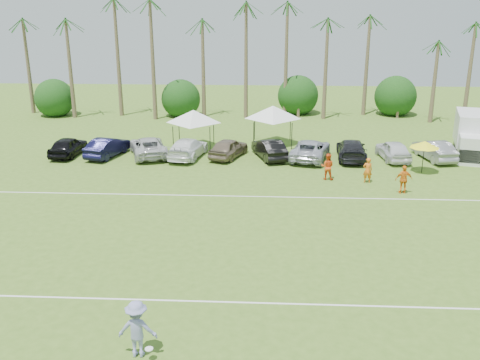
{
  "coord_description": "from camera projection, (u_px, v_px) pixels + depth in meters",
  "views": [
    {
      "loc": [
        2.85,
        -16.14,
        11.03
      ],
      "look_at": [
        1.37,
        12.29,
        1.6
      ],
      "focal_mm": 40.0,
      "sensor_mm": 36.0,
      "label": 1
    }
  ],
  "objects": [
    {
      "name": "parked_car_4",
      "position": [
        229.0,
        148.0,
        40.06
      ],
      "size": [
        3.11,
        4.61,
        1.46
      ],
      "primitive_type": "imported",
      "rotation": [
        0.0,
        0.0,
        2.78
      ],
      "color": "#776752",
      "rests_on": "ground"
    },
    {
      "name": "palm_tree_8",
      "position": [
        373.0,
        42.0,
        51.94
      ],
      "size": [
        2.4,
        2.4,
        8.9
      ],
      "color": "brown",
      "rests_on": "ground"
    },
    {
      "name": "palm_tree_5",
      "position": [
        240.0,
        32.0,
        52.31
      ],
      "size": [
        2.4,
        2.4,
        9.9
      ],
      "color": "brown",
      "rests_on": "ground"
    },
    {
      "name": "frisbee_player",
      "position": [
        137.0,
        329.0,
        17.32
      ],
      "size": [
        1.29,
        0.77,
        1.99
      ],
      "rotation": [
        0.0,
        0.0,
        3.13
      ],
      "color": "#8589BD",
      "rests_on": "ground"
    },
    {
      "name": "sideline_player_b",
      "position": [
        327.0,
        167.0,
        34.94
      ],
      "size": [
        0.98,
        0.83,
        1.76
      ],
      "primitive_type": "imported",
      "rotation": [
        0.0,
        0.0,
        2.93
      ],
      "color": "#E75219",
      "rests_on": "ground"
    },
    {
      "name": "sideline_player_a",
      "position": [
        368.0,
        170.0,
        34.37
      ],
      "size": [
        0.61,
        0.41,
        1.65
      ],
      "primitive_type": "imported",
      "rotation": [
        0.0,
        0.0,
        3.16
      ],
      "color": "orange",
      "rests_on": "ground"
    },
    {
      "name": "palm_tree_0",
      "position": [
        21.0,
        41.0,
        53.67
      ],
      "size": [
        2.4,
        2.4,
        8.9
      ],
      "color": "brown",
      "rests_on": "ground"
    },
    {
      "name": "palm_tree_6",
      "position": [
        281.0,
        23.0,
        51.84
      ],
      "size": [
        2.4,
        2.4,
        10.9
      ],
      "color": "brown",
      "rests_on": "ground"
    },
    {
      "name": "bush_tree_0",
      "position": [
        60.0,
        96.0,
        56.26
      ],
      "size": [
        4.0,
        4.0,
        4.0
      ],
      "color": "brown",
      "rests_on": "ground"
    },
    {
      "name": "canopy_tent_right",
      "position": [
        273.0,
        106.0,
        42.96
      ],
      "size": [
        4.62,
        4.62,
        3.75
      ],
      "color": "black",
      "rests_on": "ground"
    },
    {
      "name": "bush_tree_2",
      "position": [
        298.0,
        98.0,
        55.02
      ],
      "size": [
        4.0,
        4.0,
        4.0
      ],
      "color": "brown",
      "rests_on": "ground"
    },
    {
      "name": "bush_tree_1",
      "position": [
        183.0,
        97.0,
        55.61
      ],
      "size": [
        4.0,
        4.0,
        4.0
      ],
      "color": "brown",
      "rests_on": "ground"
    },
    {
      "name": "parked_car_5",
      "position": [
        269.0,
        149.0,
        39.83
      ],
      "size": [
        2.84,
        4.68,
        1.46
      ],
      "primitive_type": "imported",
      "rotation": [
        0.0,
        0.0,
        3.46
      ],
      "color": "black",
      "rests_on": "ground"
    },
    {
      "name": "palm_tree_9",
      "position": [
        426.0,
        33.0,
        51.42
      ],
      "size": [
        2.4,
        2.4,
        9.9
      ],
      "color": "brown",
      "rests_on": "ground"
    },
    {
      "name": "parked_car_1",
      "position": [
        108.0,
        147.0,
        40.31
      ],
      "size": [
        2.63,
        4.67,
        1.46
      ],
      "primitive_type": "imported",
      "rotation": [
        0.0,
        0.0,
        2.88
      ],
      "color": "black",
      "rests_on": "ground"
    },
    {
      "name": "market_umbrella",
      "position": [
        425.0,
        144.0,
        35.98
      ],
      "size": [
        2.0,
        2.0,
        2.23
      ],
      "color": "black",
      "rests_on": "ground"
    },
    {
      "name": "ground",
      "position": [
        183.0,
        331.0,
        18.91
      ],
      "size": [
        120.0,
        120.0,
        0.0
      ],
      "primitive_type": "plane",
      "color": "#476A1F",
      "rests_on": "ground"
    },
    {
      "name": "palm_tree_10",
      "position": [
        480.0,
        23.0,
        50.9
      ],
      "size": [
        2.4,
        2.4,
        10.9
      ],
      "color": "brown",
      "rests_on": "ground"
    },
    {
      "name": "palm_tree_3",
      "position": [
        158.0,
        14.0,
        52.17
      ],
      "size": [
        2.4,
        2.4,
        11.9
      ],
      "color": "brown",
      "rests_on": "ground"
    },
    {
      "name": "parked_car_0",
      "position": [
        68.0,
        146.0,
        40.51
      ],
      "size": [
        2.02,
        4.39,
        1.46
      ],
      "primitive_type": "imported",
      "rotation": [
        0.0,
        0.0,
        3.07
      ],
      "color": "black",
      "rests_on": "ground"
    },
    {
      "name": "canopy_tent_left",
      "position": [
        193.0,
        110.0,
        41.97
      ],
      "size": [
        4.42,
        4.42,
        3.58
      ],
      "color": "black",
      "rests_on": "ground"
    },
    {
      "name": "parked_car_2",
      "position": [
        148.0,
        147.0,
        40.41
      ],
      "size": [
        4.03,
        5.75,
        1.46
      ],
      "primitive_type": "imported",
      "rotation": [
        0.0,
        0.0,
        3.48
      ],
      "color": "silver",
      "rests_on": "ground"
    },
    {
      "name": "field_lines",
      "position": [
        208.0,
        237.0,
        26.49
      ],
      "size": [
        80.0,
        12.1,
        0.01
      ],
      "color": "white",
      "rests_on": "ground"
    },
    {
      "name": "bush_tree_3",
      "position": [
        396.0,
        98.0,
        54.53
      ],
      "size": [
        4.0,
        4.0,
        4.0
      ],
      "color": "brown",
      "rests_on": "ground"
    },
    {
      "name": "sideline_player_c",
      "position": [
        404.0,
        179.0,
        32.38
      ],
      "size": [
        1.06,
        0.5,
        1.76
      ],
      "primitive_type": "imported",
      "rotation": [
        0.0,
        0.0,
        3.21
      ],
      "color": "orange",
      "rests_on": "ground"
    },
    {
      "name": "palm_tree_1",
      "position": [
        69.0,
        32.0,
        53.15
      ],
      "size": [
        2.4,
        2.4,
        9.9
      ],
      "color": "brown",
      "rests_on": "ground"
    },
    {
      "name": "parked_car_6",
      "position": [
        310.0,
        149.0,
        39.62
      ],
      "size": [
        3.59,
        5.67,
        1.46
      ],
      "primitive_type": "imported",
      "rotation": [
        0.0,
        0.0,
        2.9
      ],
      "color": "#ABADB9",
      "rests_on": "ground"
    },
    {
      "name": "palm_tree_7",
      "position": [
        323.0,
        14.0,
        51.38
      ],
      "size": [
        2.4,
        2.4,
        11.9
      ],
      "color": "brown",
      "rests_on": "ground"
    },
    {
      "name": "box_truck",
      "position": [
        473.0,
        134.0,
        40.22
      ],
      "size": [
        3.79,
        6.53,
        3.17
      ],
      "rotation": [
        0.0,
        0.0,
        -0.26
      ],
      "color": "silver",
      "rests_on": "ground"
    },
    {
      "name": "parked_car_8",
      "position": [
        393.0,
        150.0,
        39.44
      ],
      "size": [
        2.15,
        4.43,
        1.46
      ],
      "primitive_type": "imported",
      "rotation": [
        0.0,
        0.0,
        3.24
      ],
      "color": "white",
      "rests_on": "ground"
    },
    {
      "name": "palm_tree_2",
      "position": [
        118.0,
        23.0,
        52.63
      ],
      "size": [
        2.4,
        2.4,
        10.9
      ],
      "color": "brown",
      "rests_on": "ground"
    },
    {
      "name": "palm_tree_4",
      "position": [
        199.0,
        41.0,
        52.78
      ],
      "size": [
        2.4,
        2.4,
        8.9
      ],
      "color": "brown",
      "rests_on": "ground"
    },
    {
      "name": "parked_car_9",
      "position": [
        434.0,
        150.0,
        39.51
      ],
      "size": [
        2.4,
        4.64,
        1.46
      ],
      "primitive_type": "imported",
      "rotation": [
        0.0,
        0.0,
        3.34
      ],
      "color": "gray",
      "rests_on": "ground"
    },
    {
      "name": "parked_car_7",
      "position": [
        351.0,
        149.0,
        39.65
      ],
      "size": [
        2.41,
        5.16,
        1.46
      ],
      "primitive_type": "imported",
      "rotation": [
        0.0,
        0.0,
        3.07
      ],
      "color": "black",
      "rests_on": "ground"
    },
    {
      "name": "parked_car_3",
      "position": [
        188.0,
        148.0,
        40.04
      ],
      "size": [
        2.88,
        5.3,
        1.46
      ],
      "primitive_type": "imported",
      "rotation": [
        0.0,
        0.0,
        2.97
      ],
      "color": "white",
      "rests_on": "ground"
    }
  ]
}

